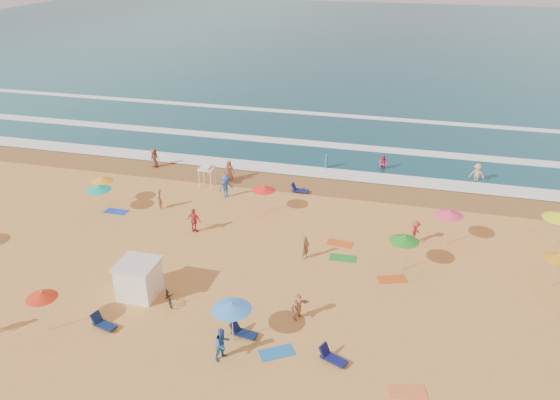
# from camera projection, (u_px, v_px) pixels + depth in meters

# --- Properties ---
(ground) EXTENTS (220.00, 220.00, 0.00)m
(ground) POSITION_uv_depth(u_px,v_px,m) (279.00, 265.00, 33.96)
(ground) COLOR gold
(ground) RESTS_ON ground
(ocean) EXTENTS (220.00, 140.00, 0.18)m
(ocean) POSITION_uv_depth(u_px,v_px,m) (386.00, 41.00, 107.21)
(ocean) COLOR #0C4756
(ocean) RESTS_ON ground
(wet_sand) EXTENTS (220.00, 220.00, 0.00)m
(wet_sand) POSITION_uv_depth(u_px,v_px,m) (317.00, 185.00, 44.86)
(wet_sand) COLOR olive
(wet_sand) RESTS_ON ground
(surf_foam) EXTENTS (200.00, 18.70, 0.05)m
(surf_foam) POSITION_uv_depth(u_px,v_px,m) (335.00, 148.00, 52.51)
(surf_foam) COLOR white
(surf_foam) RESTS_ON ground
(cabana) EXTENTS (2.00, 2.00, 2.00)m
(cabana) POSITION_uv_depth(u_px,v_px,m) (139.00, 280.00, 30.71)
(cabana) COLOR white
(cabana) RESTS_ON ground
(cabana_roof) EXTENTS (2.20, 2.20, 0.12)m
(cabana_roof) POSITION_uv_depth(u_px,v_px,m) (137.00, 264.00, 30.25)
(cabana_roof) COLOR silver
(cabana_roof) RESTS_ON cabana
(bicycle) EXTENTS (1.34, 1.58, 0.82)m
(bicycle) POSITION_uv_depth(u_px,v_px,m) (169.00, 297.00, 30.28)
(bicycle) COLOR black
(bicycle) RESTS_ON ground
(lifeguard_stand) EXTENTS (1.20, 1.20, 2.10)m
(lifeguard_stand) POSITION_uv_depth(u_px,v_px,m) (207.00, 174.00, 44.27)
(lifeguard_stand) COLOR white
(lifeguard_stand) RESTS_ON ground
(beach_umbrellas) EXTENTS (52.73, 18.65, 0.75)m
(beach_umbrellas) POSITION_uv_depth(u_px,v_px,m) (326.00, 236.00, 32.90)
(beach_umbrellas) COLOR #FC38D3
(beach_umbrellas) RESTS_ON ground
(loungers) EXTENTS (56.42, 23.87, 0.34)m
(loungers) POSITION_uv_depth(u_px,v_px,m) (359.00, 315.00, 29.14)
(loungers) COLOR #0D1A45
(loungers) RESTS_ON ground
(towels) EXTENTS (46.33, 16.92, 0.03)m
(towels) POSITION_uv_depth(u_px,v_px,m) (313.00, 299.00, 30.72)
(towels) COLOR red
(towels) RESTS_ON ground
(beachgoers) EXTENTS (45.82, 28.27, 2.14)m
(beachgoers) POSITION_uv_depth(u_px,v_px,m) (314.00, 217.00, 38.06)
(beachgoers) COLOR brown
(beachgoers) RESTS_ON ground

